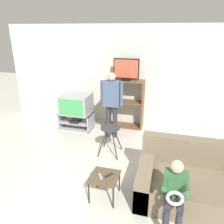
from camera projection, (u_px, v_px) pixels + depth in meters
ground_plane at (60, 217)px, 3.06m from camera, size 18.00×18.00×0.00m
wall_back at (120, 76)px, 5.77m from camera, size 6.40×0.06×2.60m
tv_stand at (76, 121)px, 5.75m from camera, size 0.85×0.48×0.43m
television_main at (76, 104)px, 5.59m from camera, size 0.73×0.62×0.49m
media_shelf at (125, 103)px, 5.71m from camera, size 0.93×0.37×1.27m
television_flat at (126, 70)px, 5.38m from camera, size 0.64×0.20×0.54m
folding_stool at (110, 132)px, 4.46m from camera, size 0.44×0.45×0.61m
snack_table at (105, 179)px, 3.32m from camera, size 0.43×0.43×0.39m
remote_control_black at (109, 175)px, 3.31m from camera, size 0.11×0.14×0.02m
remote_control_white at (100, 177)px, 3.28m from camera, size 0.11×0.14×0.02m
couch at (190, 183)px, 3.32m from camera, size 1.58×1.00×0.86m
person_standing_adult at (112, 99)px, 5.03m from camera, size 0.53×0.20×1.57m
person_seated_child at (175, 190)px, 2.77m from camera, size 0.33×0.43×0.94m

